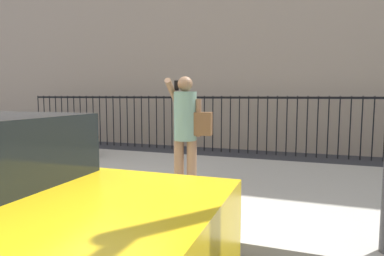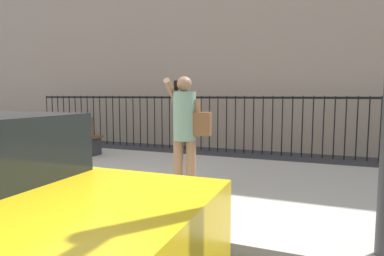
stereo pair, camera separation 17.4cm
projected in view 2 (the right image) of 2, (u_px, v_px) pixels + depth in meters
The scene contains 6 objects.
ground_plane at pixel (50, 223), 4.13m from camera, with size 60.00×60.00×0.00m, color #333338.
sidewalk at pixel (140, 177), 6.15m from camera, with size 28.00×4.40×0.15m, color #B2ADA3.
building_facade at pixel (230, 2), 11.50m from camera, with size 28.00×4.00×9.75m, color tan.
iron_fence at pixel (205, 116), 9.48m from camera, with size 12.03×0.04×1.60m.
pedestrian_on_phone at pixel (186, 126), 4.87m from camera, with size 0.68×0.51×1.74m.
street_bench at pixel (69, 134), 8.11m from camera, with size 1.60×0.45×0.95m.
Camera 2 is at (3.15, -3.04, 1.61)m, focal length 30.61 mm.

